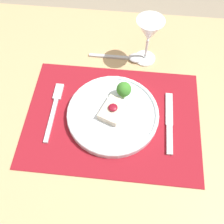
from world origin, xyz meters
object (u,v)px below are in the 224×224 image
object	(u,v)px
dinner_plate	(112,112)
knife	(169,126)
wine_glass_near	(149,32)
fork	(55,107)
spoon	(130,58)

from	to	relation	value
dinner_plate	knife	world-z (taller)	dinner_plate
dinner_plate	wine_glass_near	distance (m)	0.26
knife	wine_glass_near	world-z (taller)	wine_glass_near
fork	knife	world-z (taller)	knife
fork	knife	bearing A→B (deg)	-6.91
spoon	wine_glass_near	bearing A→B (deg)	5.73
spoon	knife	bearing A→B (deg)	-61.77
dinner_plate	spoon	bearing A→B (deg)	81.11
dinner_plate	wine_glass_near	world-z (taller)	wine_glass_near
dinner_plate	spoon	size ratio (longest dim) A/B	1.44
fork	wine_glass_near	distance (m)	0.35
dinner_plate	fork	distance (m)	0.17
spoon	wine_glass_near	distance (m)	0.12
fork	spoon	world-z (taller)	spoon
fork	spoon	size ratio (longest dim) A/B	1.09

